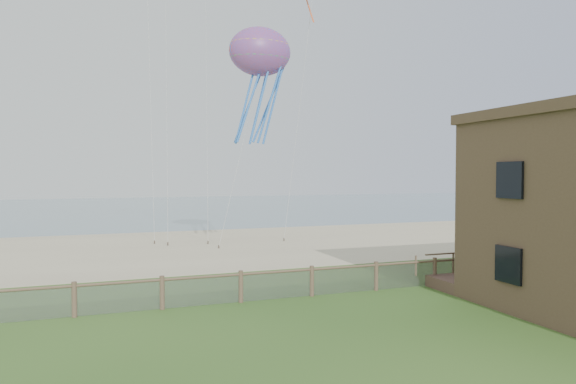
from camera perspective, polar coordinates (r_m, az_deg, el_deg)
name	(u,v)px	position (r m, az deg, el deg)	size (l,w,h in m)	color
ground	(389,341)	(16.32, 11.18, -15.91)	(160.00, 160.00, 0.00)	#2C501B
sand_beach	(224,245)	(36.52, -7.18, -5.89)	(72.00, 20.00, 0.02)	tan
ocean	(158,207)	(79.82, -14.29, -1.66)	(160.00, 68.00, 0.02)	slate
chainlink_fence	(312,283)	(21.36, 2.66, -10.05)	(36.20, 0.20, 1.25)	brown
motel_deck	(570,273)	(28.31, 28.84, -7.93)	(15.00, 2.00, 0.50)	brown
picnic_table	(487,283)	(23.72, 21.24, -9.38)	(1.82, 1.38, 0.77)	brown
octopus_kite	(260,84)	(32.72, -3.13, 11.93)	(3.74, 2.64, 7.69)	red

